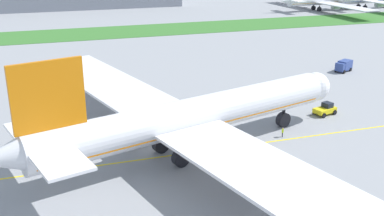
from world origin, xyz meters
name	(u,v)px	position (x,y,z in m)	size (l,w,h in m)	color
ground_plane	(155,151)	(0.00, 0.00, 0.00)	(600.00, 600.00, 0.00)	gray
apron_taxi_line	(159,157)	(0.00, -2.45, 0.00)	(280.00, 0.36, 0.01)	yellow
grass_median_strip	(86,34)	(0.00, 100.20, 0.05)	(320.00, 24.00, 0.10)	#38722D
airliner_foreground	(187,118)	(4.39, -2.69, 5.80)	(56.96, 93.30, 17.07)	white
pushback_tug	(325,109)	(33.55, 5.71, 1.01)	(6.10, 3.51, 2.20)	yellow
ground_crew_wingwalker_port	(283,131)	(21.01, -1.30, 1.00)	(0.38, 0.54, 1.64)	black
service_truck_baggage_loader	(344,66)	(54.84, 30.43, 1.49)	(5.24, 4.19, 2.68)	#33478C
parked_airliner_far_centre	(321,0)	(109.18, 125.88, 4.60)	(43.52, 69.63, 13.56)	white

